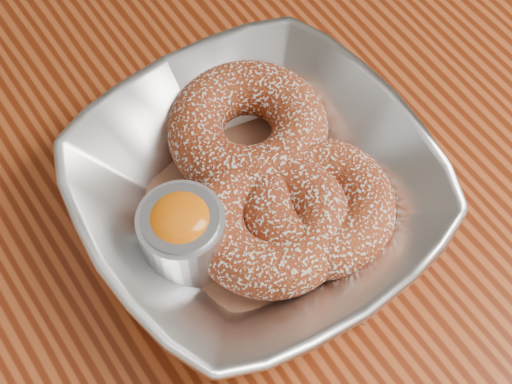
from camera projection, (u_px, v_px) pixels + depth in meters
table at (141, 323)px, 0.58m from camera, size 1.20×0.80×0.75m
serving_bowl at (256, 195)px, 0.49m from camera, size 0.22×0.22×0.05m
parchment at (256, 208)px, 0.51m from camera, size 0.20×0.20×0.00m
donut_back at (248, 130)px, 0.51m from camera, size 0.14×0.14×0.04m
donut_front at (270, 221)px, 0.48m from camera, size 0.12×0.12×0.04m
donut_extra at (318, 207)px, 0.49m from camera, size 0.13×0.13×0.03m
ramekin at (183, 234)px, 0.47m from camera, size 0.05×0.05×0.06m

